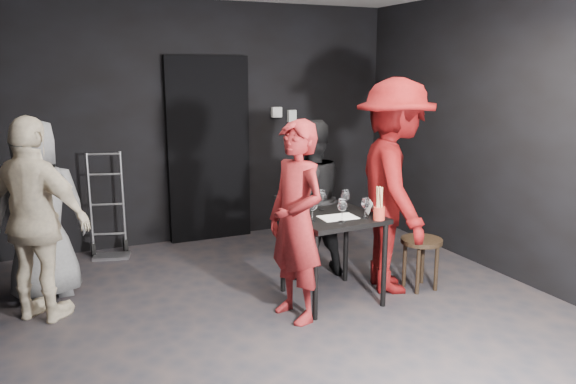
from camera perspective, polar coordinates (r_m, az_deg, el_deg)
name	(u,v)px	position (r m, az deg, el deg)	size (l,w,h in m)	color
floor	(298,320)	(4.58, 1.06, -12.86)	(4.50, 5.00, 0.02)	black
wall_back	(206,123)	(6.52, -8.30, 6.96)	(4.50, 0.04, 2.70)	black
wall_right	(524,137)	(5.52, 22.88, 5.15)	(0.04, 5.00, 2.70)	black
doorway	(209,150)	(6.50, -8.07, 4.28)	(0.95, 0.10, 2.10)	black
wallbox_upper	(277,112)	(6.75, -1.18, 8.11)	(0.12, 0.06, 0.12)	#B7B7B2
wallbox_lower	(292,116)	(6.83, 0.39, 7.75)	(0.10, 0.06, 0.14)	#B7B7B2
hand_truck	(109,237)	(6.28, -17.68, -4.36)	(0.37, 0.32, 1.11)	#B2B2B7
tasting_table	(332,226)	(4.77, 4.54, -3.48)	(0.72, 0.72, 0.75)	black
stool	(421,248)	(5.19, 13.38, -5.58)	(0.37, 0.37, 0.47)	black
server_red	(296,216)	(4.35, 0.84, -2.47)	(0.61, 0.40, 1.68)	maroon
woman_black	(309,200)	(5.27, 2.13, -0.82)	(0.73, 0.40, 1.50)	black
man_maroon	(395,159)	(4.98, 10.81, 3.30)	(1.53, 0.71, 2.37)	#5D0A0A
bystander_cream	(35,212)	(4.74, -24.30, -1.91)	(1.02, 0.49, 1.75)	beige
bystander_grey	(39,207)	(5.21, -23.95, -1.38)	(0.79, 0.43, 1.62)	slate
tasting_mat	(338,217)	(4.67, 5.10, -2.58)	(0.31, 0.20, 0.00)	white
wine_glass_a	(313,209)	(4.52, 2.51, -1.76)	(0.08, 0.08, 0.20)	white
wine_glass_b	(309,206)	(4.65, 2.10, -1.41)	(0.07, 0.07, 0.19)	white
wine_glass_c	(322,199)	(4.88, 3.47, -0.72)	(0.07, 0.07, 0.20)	white
wine_glass_d	(342,209)	(4.51, 5.53, -1.75)	(0.08, 0.08, 0.21)	white
wine_glass_e	(365,207)	(4.67, 7.85, -1.52)	(0.07, 0.07, 0.18)	white
wine_glass_f	(345,200)	(4.86, 5.84, -0.77)	(0.08, 0.08, 0.21)	white
wine_bottle	(297,202)	(4.62, 0.92, -1.07)	(0.08, 0.08, 0.33)	black
breadstick_cup	(379,204)	(4.62, 9.26, -1.18)	(0.10, 0.10, 0.30)	#BA3324
reserved_card	(369,207)	(4.82, 8.26, -1.54)	(0.09, 0.14, 0.11)	white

